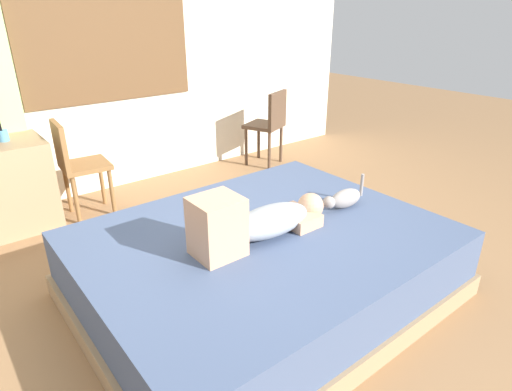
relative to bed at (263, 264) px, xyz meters
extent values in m
plane|color=olive|center=(-0.08, 0.02, -0.23)|extent=(16.00, 16.00, 0.00)
cube|color=beige|center=(-0.08, 2.43, 1.22)|extent=(6.40, 0.12, 2.90)
cube|color=brown|center=(0.07, 2.37, 1.33)|extent=(1.62, 0.02, 1.35)
cube|color=white|center=(0.07, 2.36, 1.33)|extent=(1.54, 0.02, 1.27)
cube|color=#997A56|center=(0.00, 0.00, -0.16)|extent=(2.20, 1.74, 0.14)
cube|color=#425170|center=(0.00, 0.00, 0.07)|extent=(2.13, 1.69, 0.32)
ellipsoid|color=#8C939E|center=(0.02, -0.03, 0.32)|extent=(0.56, 0.26, 0.17)
sphere|color=tan|center=(0.36, -0.04, 0.32)|extent=(0.17, 0.17, 0.17)
cube|color=tan|center=(-0.36, -0.03, 0.40)|extent=(0.26, 0.24, 0.34)
cube|color=tan|center=(0.24, -0.03, 0.27)|extent=(0.20, 0.28, 0.08)
ellipsoid|color=gray|center=(0.67, -0.07, 0.30)|extent=(0.27, 0.13, 0.13)
sphere|color=gray|center=(0.51, -0.06, 0.31)|extent=(0.08, 0.08, 0.08)
cylinder|color=gray|center=(0.82, -0.08, 0.36)|extent=(0.02, 0.02, 0.16)
cylinder|color=teal|center=(-0.99, 2.05, 0.56)|extent=(0.08, 0.08, 0.09)
cylinder|color=brown|center=(-0.29, 2.02, -0.01)|extent=(0.04, 0.04, 0.44)
cylinder|color=brown|center=(-0.31, 1.72, -0.01)|extent=(0.04, 0.04, 0.44)
cylinder|color=brown|center=(-0.59, 2.05, -0.01)|extent=(0.04, 0.04, 0.44)
cylinder|color=brown|center=(-0.61, 1.74, -0.01)|extent=(0.04, 0.04, 0.44)
cube|color=brown|center=(-0.45, 1.88, 0.23)|extent=(0.41, 0.41, 0.04)
cube|color=brown|center=(-0.62, 1.89, 0.44)|extent=(0.07, 0.38, 0.38)
cylinder|color=#4C3828|center=(1.43, 2.05, -0.01)|extent=(0.04, 0.04, 0.44)
cylinder|color=#4C3828|center=(1.71, 2.17, -0.01)|extent=(0.04, 0.04, 0.44)
cylinder|color=#4C3828|center=(1.54, 1.77, -0.01)|extent=(0.04, 0.04, 0.44)
cylinder|color=#4C3828|center=(1.82, 1.89, -0.01)|extent=(0.04, 0.04, 0.44)
cube|color=#4C3828|center=(1.62, 1.97, 0.23)|extent=(0.50, 0.50, 0.04)
cube|color=#4C3828|center=(1.69, 1.81, 0.44)|extent=(0.37, 0.18, 0.38)
camera|label=1|loc=(-1.48, -1.78, 1.50)|focal=30.17mm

